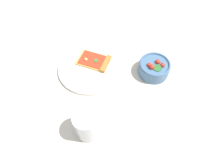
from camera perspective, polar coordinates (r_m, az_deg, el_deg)
ground_plane at (r=0.86m, az=-3.81°, el=3.37°), size 2.40×2.40×0.00m
plate at (r=0.87m, az=-6.02°, el=4.67°), size 0.28×0.28×0.01m
pizza_slice_main at (r=0.88m, az=-4.69°, el=6.46°), size 0.16×0.13×0.02m
salad_bowl at (r=0.85m, az=11.81°, el=4.52°), size 0.13×0.13×0.07m
soda_glass at (r=0.68m, az=-7.11°, el=-11.44°), size 0.08×0.08×0.12m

